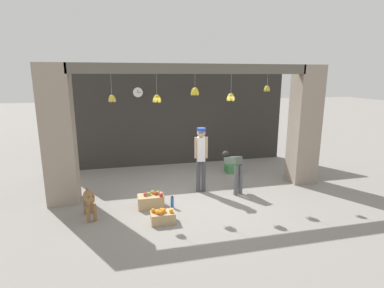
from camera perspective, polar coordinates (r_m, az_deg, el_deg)
name	(u,v)px	position (r m, az deg, el deg)	size (l,w,h in m)	color
ground_plane	(196,194)	(7.86, 0.73, -9.60)	(60.00, 60.00, 0.00)	gray
shop_back_wall	(175,117)	(10.19, -3.22, 5.21)	(7.73, 0.12, 3.29)	#2D2B28
shop_pillar_left	(59,136)	(7.61, -24.07, 1.44)	(0.70, 0.60, 3.29)	gray
shop_pillar_right	(305,125)	(8.98, 20.65, 3.34)	(0.70, 0.60, 3.29)	gray
storefront_awning	(195,71)	(7.37, 0.52, 13.77)	(5.83, 0.28, 0.92)	#5B564C
dog	(89,199)	(6.84, -18.99, -9.92)	(0.36, 0.82, 0.64)	olive
shopkeeper	(201,154)	(7.74, 1.74, -1.97)	(0.34, 0.29, 1.71)	#424247
worker_stooping	(234,167)	(7.90, 8.01, -4.39)	(0.36, 0.78, 1.02)	#56565B
fruit_crate_oranges	(162,216)	(6.46, -5.64, -13.55)	(0.50, 0.33, 0.31)	tan
fruit_crate_apples	(151,201)	(7.18, -7.80, -10.62)	(0.60, 0.36, 0.37)	tan
produce_box_green	(233,168)	(9.63, 7.74, -4.55)	(0.44, 0.38, 0.28)	#42844C
water_bottle	(172,202)	(7.09, -3.79, -11.02)	(0.08, 0.08, 0.29)	#2D60AD
wall_clock	(138,92)	(9.90, -10.27, 9.66)	(0.33, 0.03, 0.33)	black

